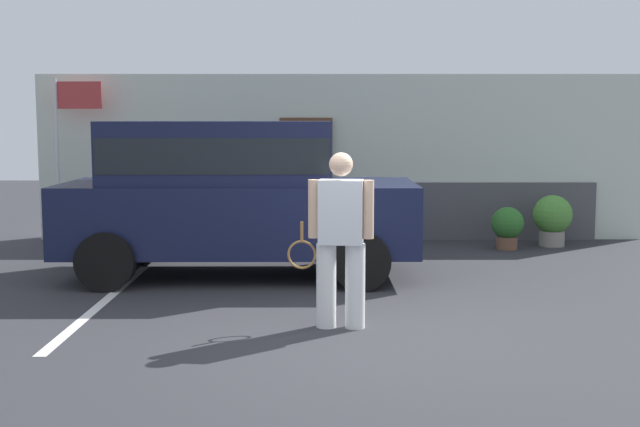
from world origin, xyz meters
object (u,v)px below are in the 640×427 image
(parked_suv, at_px, (230,190))
(flag_pole, at_px, (67,129))
(potted_plant_secondary, at_px, (551,218))
(tennis_player_man, at_px, (339,238))
(potted_plant_by_porch, at_px, (506,226))

(parked_suv, bearing_deg, flag_pole, 135.28)
(potted_plant_secondary, xyz_separation_m, flag_pole, (-8.02, 0.40, 1.45))
(tennis_player_man, height_order, potted_plant_secondary, tennis_player_man)
(parked_suv, xyz_separation_m, tennis_player_man, (1.37, -2.72, -0.24))
(parked_suv, distance_m, potted_plant_secondary, 5.65)
(tennis_player_man, bearing_deg, parked_suv, -57.25)
(tennis_player_man, height_order, potted_plant_by_porch, tennis_player_man)
(parked_suv, distance_m, flag_pole, 4.31)
(parked_suv, height_order, potted_plant_by_porch, parked_suv)
(parked_suv, bearing_deg, potted_plant_secondary, 26.89)
(tennis_player_man, bearing_deg, potted_plant_by_porch, -113.43)
(flag_pole, bearing_deg, parked_suv, -44.34)
(potted_plant_by_porch, xyz_separation_m, potted_plant_secondary, (0.81, 0.33, 0.09))
(potted_plant_by_porch, bearing_deg, parked_suv, -151.80)
(potted_plant_by_porch, height_order, potted_plant_secondary, potted_plant_secondary)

